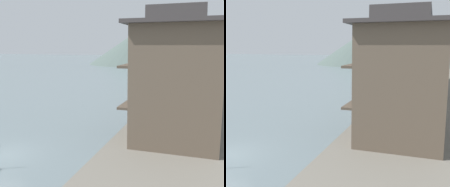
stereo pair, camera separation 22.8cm
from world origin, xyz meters
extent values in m
plane|color=slate|center=(0.00, 0.00, 0.00)|extent=(400.00, 400.00, 0.00)
cube|color=brown|center=(4.10, 30.19, 0.15)|extent=(1.56, 5.28, 0.29)
cube|color=brown|center=(3.76, 32.62, 0.43)|extent=(0.80, 0.46, 0.26)
cube|color=brown|center=(4.44, 27.76, 0.43)|extent=(0.80, 0.46, 0.26)
cube|color=brown|center=(3.72, 30.14, 0.33)|extent=(0.73, 4.68, 0.08)
cube|color=brown|center=(4.48, 30.24, 0.33)|extent=(0.73, 4.68, 0.08)
ellipsoid|color=#4C6B42|center=(4.10, 30.19, 0.50)|extent=(0.90, 1.16, 0.42)
cube|color=#232326|center=(-2.68, 53.70, 0.14)|extent=(1.65, 5.54, 0.28)
cube|color=#232326|center=(-2.92, 51.14, 0.41)|extent=(1.06, 0.45, 0.26)
cube|color=#232326|center=(-2.44, 56.27, 0.41)|extent=(1.06, 0.45, 0.26)
cube|color=#232326|center=(-2.15, 53.65, 0.32)|extent=(0.54, 4.94, 0.08)
cube|color=#232326|center=(-3.21, 53.75, 0.32)|extent=(0.54, 4.94, 0.08)
ellipsoid|color=olive|center=(-2.68, 53.70, 0.57)|extent=(1.16, 1.53, 0.57)
cube|color=brown|center=(4.29, 21.40, 0.13)|extent=(1.33, 4.01, 0.25)
cube|color=brown|center=(4.12, 23.21, 0.36)|extent=(0.89, 0.44, 0.23)
cube|color=brown|center=(4.47, 19.59, 0.36)|extent=(0.89, 0.44, 0.23)
cube|color=brown|center=(3.86, 21.36, 0.29)|extent=(0.41, 3.42, 0.08)
cube|color=brown|center=(4.73, 21.44, 0.29)|extent=(0.41, 3.42, 0.08)
cube|color=#232326|center=(4.81, 45.55, 0.11)|extent=(1.32, 3.48, 0.23)
cube|color=#232326|center=(4.71, 47.11, 0.33)|extent=(1.02, 0.42, 0.20)
cube|color=#232326|center=(4.90, 43.99, 0.33)|extent=(1.02, 0.42, 0.20)
cube|color=#232326|center=(4.29, 45.52, 0.27)|extent=(0.27, 2.92, 0.08)
cube|color=#232326|center=(5.32, 45.58, 0.27)|extent=(0.27, 2.92, 0.08)
ellipsoid|color=brown|center=(4.81, 45.55, 0.50)|extent=(1.08, 1.46, 0.55)
cube|color=brown|center=(10.64, 5.53, 4.47)|extent=(5.48, 6.38, 7.80)
cube|color=#4D4135|center=(7.55, 5.53, 3.17)|extent=(0.70, 6.38, 0.16)
cube|color=#4D4135|center=(7.55, 5.53, 5.77)|extent=(0.70, 6.38, 0.16)
cube|color=#3D3838|center=(10.64, 5.53, 8.49)|extent=(6.38, 7.28, 0.24)
cube|color=#3D3838|center=(10.64, 5.53, 8.96)|extent=(3.29, 7.28, 0.70)
cube|color=gray|center=(9.94, 12.98, 3.17)|extent=(4.08, 6.09, 5.20)
cube|color=#6E6151|center=(7.55, 12.98, 3.17)|extent=(0.70, 6.09, 0.16)
cube|color=#4C4238|center=(9.94, 12.98, 5.89)|extent=(4.98, 6.99, 0.24)
cube|color=#4C4238|center=(9.94, 12.98, 6.36)|extent=(2.45, 6.99, 0.70)
cube|color=gray|center=(10.68, 19.27, 4.47)|extent=(5.56, 5.29, 7.80)
cube|color=#6E6151|center=(7.55, 19.27, 3.17)|extent=(0.70, 5.29, 0.16)
cube|color=#6E6151|center=(7.55, 19.27, 5.77)|extent=(0.70, 5.29, 0.16)
cube|color=#3D3838|center=(10.68, 19.27, 8.49)|extent=(6.46, 6.19, 0.24)
cube|color=#3D3838|center=(10.68, 19.27, 8.96)|extent=(3.34, 6.19, 0.70)
cube|color=#7F705B|center=(10.73, 26.20, 3.17)|extent=(5.67, 6.14, 5.20)
cube|color=brown|center=(7.55, 26.20, 3.17)|extent=(0.70, 6.14, 0.16)
cube|color=#4C4238|center=(10.73, 26.20, 5.89)|extent=(6.57, 7.04, 0.24)
cube|color=#4C4238|center=(10.73, 26.20, 6.36)|extent=(3.40, 7.04, 0.70)
cube|color=gray|center=(9.96, 33.23, 3.17)|extent=(4.13, 5.93, 5.20)
cube|color=gray|center=(7.55, 33.23, 3.17)|extent=(0.70, 5.93, 0.16)
cube|color=#2D2D33|center=(9.96, 33.23, 5.89)|extent=(5.03, 6.83, 0.24)
cube|color=#2D2D33|center=(9.96, 33.23, 6.36)|extent=(2.48, 6.83, 0.70)
cube|color=gray|center=(10.75, 40.17, 3.17)|extent=(5.70, 6.63, 5.20)
cube|color=#6E6151|center=(7.55, 40.17, 3.17)|extent=(0.70, 6.63, 0.16)
cube|color=#3D3838|center=(10.75, 40.17, 5.89)|extent=(6.60, 7.53, 0.24)
cube|color=#3D3838|center=(10.75, 40.17, 6.36)|extent=(3.42, 7.53, 0.70)
cone|color=#4C5B56|center=(13.84, 98.52, 6.11)|extent=(55.59, 55.59, 12.22)
cone|color=#4C5B56|center=(-12.59, 95.35, 6.86)|extent=(40.42, 40.42, 13.71)
camera|label=1|loc=(12.34, -13.86, 7.04)|focal=44.50mm
camera|label=2|loc=(12.55, -13.78, 7.04)|focal=44.50mm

